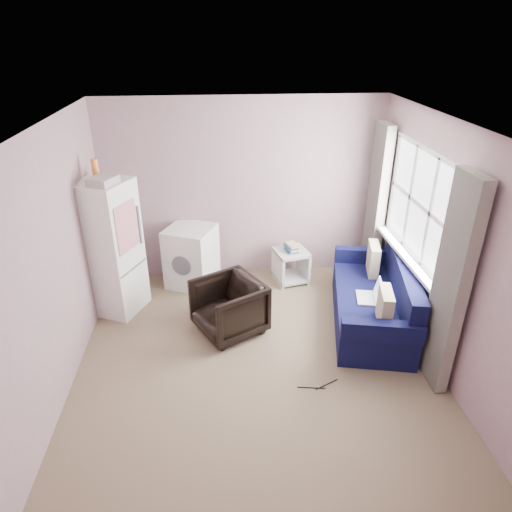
% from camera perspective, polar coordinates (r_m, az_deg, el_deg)
% --- Properties ---
extents(room, '(3.84, 4.24, 2.54)m').
position_cam_1_polar(room, '(4.37, 0.28, -0.55)').
color(room, '#846F56').
rests_on(room, ground).
extents(armchair, '(0.92, 0.94, 0.73)m').
position_cam_1_polar(armchair, '(5.34, -3.42, -6.11)').
color(armchair, black).
rests_on(armchair, ground).
extents(fridge, '(0.77, 0.77, 1.93)m').
position_cam_1_polar(fridge, '(5.80, -17.70, 1.03)').
color(fridge, white).
rests_on(fridge, ground).
extents(washing_machine, '(0.79, 0.79, 0.85)m').
position_cam_1_polar(washing_machine, '(6.34, -8.09, 0.11)').
color(washing_machine, white).
rests_on(washing_machine, ground).
extents(side_table, '(0.52, 0.52, 0.58)m').
position_cam_1_polar(side_table, '(6.43, 4.39, -0.95)').
color(side_table, beige).
rests_on(side_table, ground).
extents(sofa, '(1.20, 1.98, 0.83)m').
position_cam_1_polar(sofa, '(5.69, 14.81, -5.54)').
color(sofa, '#0C0F3A').
rests_on(sofa, ground).
extents(window_dressing, '(0.17, 2.62, 2.18)m').
position_cam_1_polar(window_dressing, '(5.47, 18.33, 2.18)').
color(window_dressing, white).
rests_on(window_dressing, ground).
extents(floor_cables, '(0.43, 0.14, 0.01)m').
position_cam_1_polar(floor_cables, '(4.84, 7.88, -15.80)').
color(floor_cables, black).
rests_on(floor_cables, ground).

